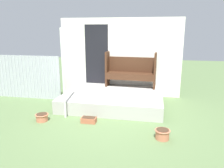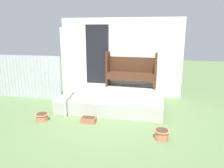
{
  "view_description": "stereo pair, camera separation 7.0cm",
  "coord_description": "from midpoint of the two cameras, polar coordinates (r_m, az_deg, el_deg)",
  "views": [
    {
      "loc": [
        1.1,
        -5.07,
        2.19
      ],
      "look_at": [
        0.03,
        0.38,
        0.82
      ],
      "focal_mm": 35.0,
      "sensor_mm": 36.0,
      "label": 1
    },
    {
      "loc": [
        1.17,
        -5.05,
        2.19
      ],
      "look_at": [
        0.03,
        0.38,
        0.82
      ],
      "focal_mm": 35.0,
      "sensor_mm": 36.0,
      "label": 2
    }
  ],
  "objects": [
    {
      "name": "flower_pot_middle",
      "position": [
        4.73,
        12.6,
        -12.56
      ],
      "size": [
        0.32,
        0.32,
        0.21
      ],
      "color": "#C67251",
      "rests_on": "ground_plane"
    },
    {
      "name": "planter_box_rect",
      "position": [
        5.43,
        -6.44,
        -9.3
      ],
      "size": [
        0.36,
        0.2,
        0.14
      ],
      "color": "#B26042",
      "rests_on": "ground_plane"
    },
    {
      "name": "support_post",
      "position": [
        5.53,
        -12.97,
        2.4
      ],
      "size": [
        0.06,
        0.06,
        2.26
      ],
      "color": "silver",
      "rests_on": "ground_plane"
    },
    {
      "name": "ground_plane",
      "position": [
        5.63,
        -1.4,
        -9.08
      ],
      "size": [
        24.0,
        24.0,
        0.0
      ],
      "primitive_type": "plane",
      "color": "#5B7547"
    },
    {
      "name": "fence_corrugated",
      "position": [
        7.81,
        -23.22,
        1.74
      ],
      "size": [
        2.83,
        0.05,
        1.41
      ],
      "color": "#ADB2B7",
      "rests_on": "ground_plane"
    },
    {
      "name": "porch_slab",
      "position": [
        6.59,
        0.04,
        -3.87
      ],
      "size": [
        2.89,
        2.2,
        0.37
      ],
      "color": "#B2AFA8",
      "rests_on": "ground_plane"
    },
    {
      "name": "bench",
      "position": [
        7.16,
        4.63,
        3.74
      ],
      "size": [
        1.64,
        0.48,
        1.14
      ],
      "rotation": [
        0.0,
        0.0,
        -0.05
      ],
      "color": "#422616",
      "rests_on": "porch_slab"
    },
    {
      "name": "flower_pot_left",
      "position": [
        5.75,
        -18.16,
        -8.19
      ],
      "size": [
        0.33,
        0.33,
        0.18
      ],
      "color": "#C67251",
      "rests_on": "ground_plane"
    },
    {
      "name": "house_wall",
      "position": [
        7.45,
        1.43,
        7.0
      ],
      "size": [
        4.09,
        0.08,
        2.6
      ],
      "color": "white",
      "rests_on": "ground_plane"
    }
  ]
}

